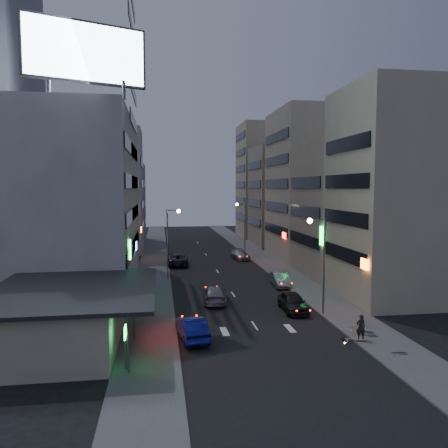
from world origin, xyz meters
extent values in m
plane|color=black|center=(0.00, 0.00, 0.00)|extent=(180.00, 180.00, 0.00)
cube|color=#4C4C4F|center=(-8.00, 30.00, 0.06)|extent=(4.00, 120.00, 0.12)
cube|color=#4C4C4F|center=(8.00, 30.00, 0.06)|extent=(4.00, 120.00, 0.12)
cube|color=#B5A88E|center=(-14.00, 2.00, 1.80)|extent=(8.00, 12.00, 3.60)
cube|color=black|center=(-13.00, 2.00, 3.75)|extent=(11.00, 13.00, 0.25)
cube|color=black|center=(-8.90, 2.00, 3.10)|extent=(0.12, 4.00, 0.90)
cube|color=#FF1E14|center=(-8.82, 2.00, 3.10)|extent=(0.04, 3.70, 0.70)
cube|color=#B9B8B3|center=(-17.00, 20.00, 9.00)|extent=(14.00, 24.00, 18.00)
cube|color=#B5A88E|center=(15.00, 10.50, 10.00)|extent=(10.00, 11.00, 20.00)
cube|color=tan|center=(15.50, 22.00, 8.00)|extent=(11.00, 12.00, 16.00)
cube|color=#B5A88E|center=(15.00, 35.00, 11.00)|extent=(10.00, 14.00, 22.00)
cube|color=#B9B8B3|center=(-15.50, 45.00, 10.00)|extent=(11.00, 10.00, 20.00)
cube|color=gray|center=(-16.00, 58.00, 7.50)|extent=(12.00, 10.00, 15.00)
cube|color=tan|center=(15.50, 50.00, 9.00)|extent=(11.00, 12.00, 18.00)
cube|color=#B5A88E|center=(16.00, 64.00, 12.00)|extent=(12.00, 12.00, 24.00)
cylinder|color=#595B60|center=(-16.00, 10.00, 18.75)|extent=(0.30, 0.30, 1.50)
cylinder|color=#595B60|center=(-10.00, 10.00, 18.75)|extent=(0.30, 0.30, 1.50)
cube|color=black|center=(-13.00, 10.00, 21.70)|extent=(9.52, 3.75, 5.00)
cube|color=#BDEDFC|center=(-12.92, 9.79, 21.70)|extent=(9.04, 3.34, 4.60)
cylinder|color=#595B60|center=(6.30, 6.00, 4.12)|extent=(0.16, 0.16, 8.00)
cylinder|color=#595B60|center=(5.60, 6.00, 8.02)|extent=(1.40, 0.10, 0.10)
sphere|color=#FFD88C|center=(5.00, 6.00, 7.92)|extent=(0.44, 0.44, 0.44)
cylinder|color=#595B60|center=(-6.30, 22.00, 4.12)|extent=(0.16, 0.16, 8.00)
cylinder|color=#595B60|center=(-5.60, 22.00, 8.02)|extent=(1.40, 0.10, 0.10)
sphere|color=#FFD88C|center=(-5.00, 22.00, 7.92)|extent=(0.44, 0.44, 0.44)
cylinder|color=#595B60|center=(6.30, 40.00, 4.12)|extent=(0.16, 0.16, 8.00)
cylinder|color=#595B60|center=(5.60, 40.00, 8.02)|extent=(1.40, 0.10, 0.10)
sphere|color=#FFD88C|center=(5.00, 40.00, 7.92)|extent=(0.44, 0.44, 0.44)
imported|color=black|center=(4.10, 7.39, 0.80)|extent=(2.02, 4.77, 1.61)
imported|color=#A1A3AA|center=(5.60, 16.83, 0.72)|extent=(1.78, 4.46, 1.44)
imported|color=#2B2A30|center=(-4.77, 31.19, 0.82)|extent=(3.02, 6.06, 1.65)
imported|color=gray|center=(4.53, 34.53, 0.71)|extent=(2.45, 5.05, 1.42)
imported|color=navy|center=(-5.00, 1.73, 0.79)|extent=(2.23, 4.94, 1.57)
imported|color=gray|center=(-2.21, 11.27, 0.75)|extent=(2.67, 5.37, 1.50)
imported|color=black|center=(6.54, -0.39, 1.00)|extent=(0.66, 0.45, 1.77)
camera|label=1|loc=(-7.13, -28.13, 10.66)|focal=35.00mm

